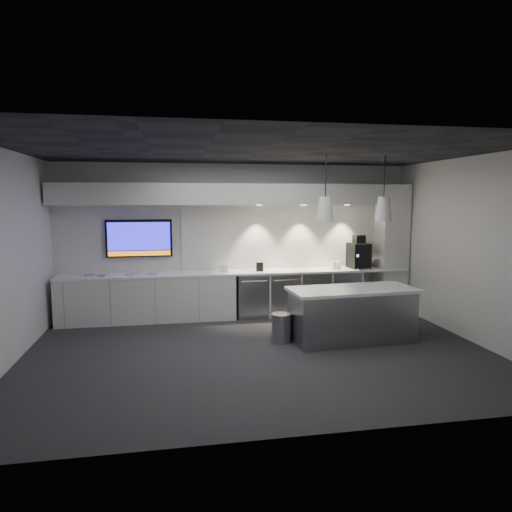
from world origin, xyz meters
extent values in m
plane|color=#28282A|center=(0.00, 0.00, 0.00)|extent=(7.00, 7.00, 0.00)
plane|color=black|center=(0.00, 0.00, 3.00)|extent=(7.00, 7.00, 0.00)
plane|color=silver|center=(0.00, 2.50, 1.50)|extent=(7.00, 0.00, 7.00)
plane|color=silver|center=(0.00, -2.50, 1.50)|extent=(7.00, 0.00, 7.00)
plane|color=silver|center=(-3.50, 0.00, 1.50)|extent=(0.00, 7.00, 7.00)
plane|color=silver|center=(3.50, 0.00, 1.50)|extent=(0.00, 7.00, 7.00)
cube|color=white|center=(0.00, 2.17, 0.88)|extent=(6.80, 0.65, 0.04)
cube|color=silver|center=(-1.75, 2.17, 0.43)|extent=(3.30, 0.63, 0.86)
cube|color=gray|center=(0.25, 2.17, 0.42)|extent=(0.60, 0.61, 0.85)
cube|color=gray|center=(0.88, 2.17, 0.42)|extent=(0.60, 0.61, 0.85)
cube|color=gray|center=(1.51, 2.17, 0.42)|extent=(0.60, 0.61, 0.85)
cube|color=gray|center=(2.14, 2.17, 0.42)|extent=(0.60, 0.61, 0.85)
cube|color=silver|center=(1.20, 2.48, 1.55)|extent=(4.60, 0.03, 1.30)
cube|color=silver|center=(0.00, 2.20, 2.40)|extent=(6.90, 0.60, 0.40)
cube|color=silver|center=(3.20, 2.20, 1.30)|extent=(0.55, 0.55, 2.60)
cube|color=black|center=(-1.90, 2.45, 1.56)|extent=(1.25, 0.06, 0.72)
cube|color=#1B16CF|center=(-1.90, 2.42, 1.60)|extent=(1.17, 0.00, 0.54)
cube|color=orange|center=(-1.90, 2.42, 1.27)|extent=(1.17, 0.00, 0.09)
cube|color=gray|center=(1.59, 0.31, 0.41)|extent=(2.01, 0.91, 0.82)
cube|color=white|center=(1.59, 0.31, 0.85)|extent=(2.11, 1.01, 0.05)
cylinder|color=gray|center=(0.45, 0.45, 0.23)|extent=(0.41, 0.41, 0.46)
cube|color=black|center=(2.49, 2.20, 1.16)|extent=(0.40, 0.44, 0.51)
cube|color=black|center=(2.49, 2.20, 1.50)|extent=(0.22, 0.22, 0.17)
cube|color=gray|center=(2.49, 1.98, 0.92)|extent=(0.29, 0.22, 0.03)
cube|color=black|center=(0.40, 2.11, 0.99)|extent=(0.14, 0.05, 0.18)
cube|color=white|center=(-0.30, 2.13, 0.97)|extent=(0.18, 0.06, 0.14)
cube|color=#9B9B9B|center=(-2.80, 2.17, 0.91)|extent=(0.20, 0.20, 0.02)
cube|color=#9B9B9B|center=(-2.55, 2.11, 0.91)|extent=(0.20, 0.20, 0.02)
cube|color=#9B9B9B|center=(-2.06, 2.14, 0.91)|extent=(0.17, 0.17, 0.02)
cube|color=#9B9B9B|center=(-1.66, 2.12, 0.91)|extent=(0.19, 0.19, 0.02)
cone|color=silver|center=(1.10, 0.31, 2.15)|extent=(0.27, 0.27, 0.39)
cylinder|color=black|center=(1.10, 0.31, 2.70)|extent=(0.02, 0.02, 0.70)
cone|color=silver|center=(2.08, 0.31, 2.15)|extent=(0.27, 0.27, 0.39)
cylinder|color=black|center=(2.08, 0.31, 2.70)|extent=(0.02, 0.02, 0.70)
camera|label=1|loc=(-1.25, -6.57, 2.31)|focal=32.00mm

